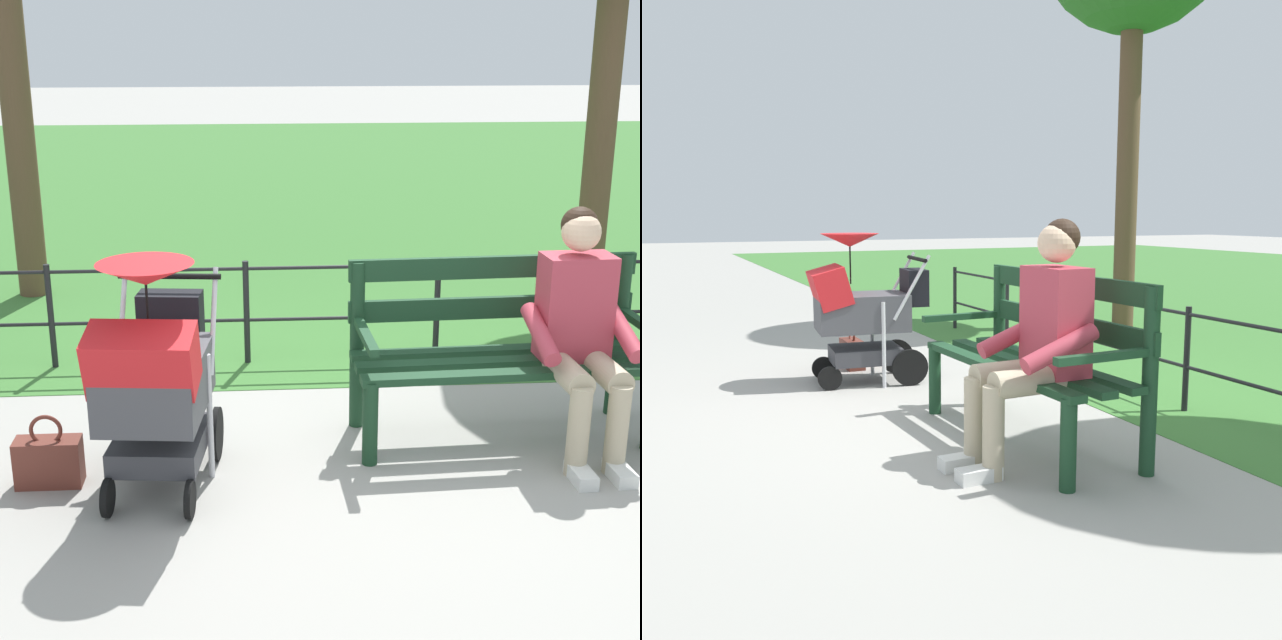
{
  "view_description": "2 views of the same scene",
  "coord_description": "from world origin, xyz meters",
  "views": [
    {
      "loc": [
        0.55,
        4.47,
        2.16
      ],
      "look_at": [
        0.25,
        0.09,
        0.74
      ],
      "focal_mm": 51.43,
      "sensor_mm": 36.0,
      "label": 1
    },
    {
      "loc": [
        -4.26,
        1.95,
        1.3
      ],
      "look_at": [
        -0.01,
        0.04,
        0.61
      ],
      "focal_mm": 40.43,
      "sensor_mm": 36.0,
      "label": 2
    }
  ],
  "objects": [
    {
      "name": "stroller",
      "position": [
        1.05,
        0.42,
        0.59
      ],
      "size": [
        0.59,
        0.93,
        1.15
      ],
      "color": "black",
      "rests_on": "ground"
    },
    {
      "name": "park_bench",
      "position": [
        -0.74,
        -0.12,
        0.53
      ],
      "size": [
        1.62,
        0.67,
        0.96
      ],
      "color": "#193D23",
      "rests_on": "ground"
    },
    {
      "name": "handbag",
      "position": [
        1.59,
        0.35,
        0.13
      ],
      "size": [
        0.32,
        0.14,
        0.37
      ],
      "color": "brown",
      "rests_on": "ground"
    },
    {
      "name": "grass_lawn",
      "position": [
        0.0,
        -8.8,
        0.0
      ],
      "size": [
        40.0,
        16.0,
        0.01
      ],
      "primitive_type": "cube",
      "color": "#3D7533",
      "rests_on": "ground"
    },
    {
      "name": "ground_plane",
      "position": [
        0.0,
        0.0,
        0.0
      ],
      "size": [
        60.0,
        60.0,
        0.0
      ],
      "primitive_type": "plane",
      "color": "#9E9B93"
    },
    {
      "name": "person_on_bench",
      "position": [
        -1.1,
        0.11,
        0.68
      ],
      "size": [
        0.55,
        0.74,
        1.28
      ],
      "color": "tan",
      "rests_on": "ground"
    },
    {
      "name": "park_fence",
      "position": [
        0.0,
        -1.3,
        0.42
      ],
      "size": [
        6.38,
        0.04,
        0.7
      ],
      "color": "black",
      "rests_on": "ground"
    }
  ]
}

